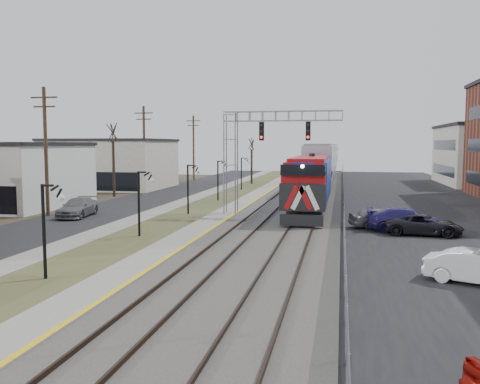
# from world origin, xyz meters

# --- Properties ---
(ground) EXTENTS (160.00, 160.00, 0.00)m
(ground) POSITION_xyz_m (0.00, 0.00, 0.00)
(ground) COLOR #473D2D
(ground) RESTS_ON ground
(street_west) EXTENTS (7.00, 120.00, 0.04)m
(street_west) POSITION_xyz_m (-11.50, 35.00, 0.02)
(street_west) COLOR black
(street_west) RESTS_ON ground
(sidewalk) EXTENTS (2.00, 120.00, 0.08)m
(sidewalk) POSITION_xyz_m (-7.00, 35.00, 0.04)
(sidewalk) COLOR gray
(sidewalk) RESTS_ON ground
(grass_median) EXTENTS (4.00, 120.00, 0.06)m
(grass_median) POSITION_xyz_m (-4.00, 35.00, 0.03)
(grass_median) COLOR #3F4826
(grass_median) RESTS_ON ground
(platform) EXTENTS (2.00, 120.00, 0.24)m
(platform) POSITION_xyz_m (-1.00, 35.00, 0.12)
(platform) COLOR gray
(platform) RESTS_ON ground
(ballast_bed) EXTENTS (8.00, 120.00, 0.20)m
(ballast_bed) POSITION_xyz_m (4.00, 35.00, 0.10)
(ballast_bed) COLOR #595651
(ballast_bed) RESTS_ON ground
(parking_lot) EXTENTS (16.00, 120.00, 0.04)m
(parking_lot) POSITION_xyz_m (16.00, 35.00, 0.02)
(parking_lot) COLOR black
(parking_lot) RESTS_ON ground
(platform_edge) EXTENTS (0.24, 120.00, 0.01)m
(platform_edge) POSITION_xyz_m (-0.12, 35.00, 0.24)
(platform_edge) COLOR gold
(platform_edge) RESTS_ON platform
(track_near) EXTENTS (1.58, 120.00, 0.15)m
(track_near) POSITION_xyz_m (2.00, 35.00, 0.28)
(track_near) COLOR #2D2119
(track_near) RESTS_ON ballast_bed
(track_far) EXTENTS (1.58, 120.00, 0.15)m
(track_far) POSITION_xyz_m (5.50, 35.00, 0.28)
(track_far) COLOR #2D2119
(track_far) RESTS_ON ballast_bed
(train) EXTENTS (3.00, 108.65, 5.33)m
(train) POSITION_xyz_m (5.50, 78.00, 2.94)
(train) COLOR #132B9F
(train) RESTS_ON ground
(signal_gantry) EXTENTS (9.00, 1.07, 8.15)m
(signal_gantry) POSITION_xyz_m (1.22, 27.99, 5.59)
(signal_gantry) COLOR gray
(signal_gantry) RESTS_ON ground
(lampposts) EXTENTS (0.14, 62.14, 4.00)m
(lampposts) POSITION_xyz_m (-4.00, 18.29, 2.00)
(lampposts) COLOR black
(lampposts) RESTS_ON ground
(utility_poles) EXTENTS (0.28, 80.28, 10.00)m
(utility_poles) POSITION_xyz_m (-14.50, 25.00, 5.00)
(utility_poles) COLOR #4C3823
(utility_poles) RESTS_ON ground
(fence) EXTENTS (0.04, 120.00, 1.60)m
(fence) POSITION_xyz_m (8.20, 35.00, 0.80)
(fence) COLOR gray
(fence) RESTS_ON ground
(bare_trees) EXTENTS (12.30, 42.30, 5.95)m
(bare_trees) POSITION_xyz_m (-12.66, 38.91, 2.70)
(bare_trees) COLOR #382D23
(bare_trees) RESTS_ON ground
(car_lot_b) EXTENTS (4.31, 2.86, 1.34)m
(car_lot_b) POSITION_xyz_m (13.42, 10.70, 0.67)
(car_lot_b) COLOR white
(car_lot_b) RESTS_ON ground
(car_lot_c) EXTENTS (4.77, 2.47, 1.29)m
(car_lot_c) POSITION_xyz_m (13.01, 21.94, 0.64)
(car_lot_c) COLOR black
(car_lot_c) RESTS_ON ground
(car_lot_d) EXTENTS (5.32, 2.46, 1.51)m
(car_lot_d) POSITION_xyz_m (12.23, 22.87, 0.75)
(car_lot_d) COLOR navy
(car_lot_d) RESTS_ON ground
(car_lot_e) EXTENTS (4.32, 3.05, 1.36)m
(car_lot_e) POSITION_xyz_m (10.53, 24.24, 0.68)
(car_lot_e) COLOR slate
(car_lot_e) RESTS_ON ground
(car_street_b) EXTENTS (2.59, 5.10, 1.42)m
(car_street_b) POSITION_xyz_m (-11.97, 25.03, 0.71)
(car_street_b) COLOR slate
(car_street_b) RESTS_ON ground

